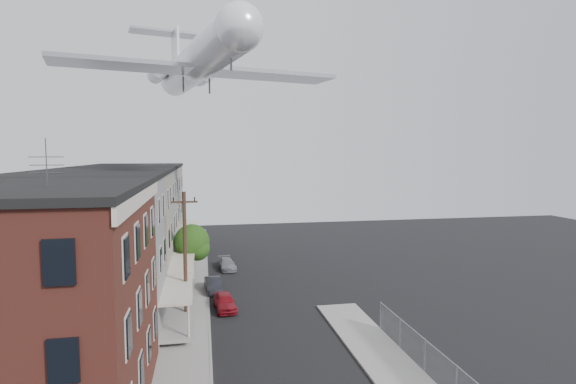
% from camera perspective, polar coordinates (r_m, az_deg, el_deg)
% --- Properties ---
extents(sidewalk_left, '(3.00, 62.00, 0.12)m').
position_cam_1_polar(sidewalk_left, '(38.76, -12.32, -12.48)').
color(sidewalk_left, gray).
rests_on(sidewalk_left, ground).
extents(curb_left, '(0.15, 62.00, 0.14)m').
position_cam_1_polar(curb_left, '(38.74, -10.12, -12.44)').
color(curb_left, gray).
rests_on(curb_left, ground).
extents(corner_building, '(10.31, 12.30, 12.15)m').
position_cam_1_polar(corner_building, '(22.35, -31.11, -12.48)').
color(corner_building, black).
rests_on(corner_building, ground).
extents(row_house_a, '(11.98, 7.00, 10.30)m').
position_cam_1_polar(row_house_a, '(31.14, -24.94, -7.50)').
color(row_house_a, slate).
rests_on(row_house_a, ground).
extents(row_house_b, '(11.98, 7.00, 10.30)m').
position_cam_1_polar(row_house_b, '(37.83, -22.35, -5.27)').
color(row_house_b, '#706858').
rests_on(row_house_b, ground).
extents(row_house_c, '(11.98, 7.00, 10.30)m').
position_cam_1_polar(row_house_c, '(44.62, -20.55, -3.71)').
color(row_house_c, slate).
rests_on(row_house_c, ground).
extents(row_house_d, '(11.98, 7.00, 10.30)m').
position_cam_1_polar(row_house_d, '(51.47, -19.24, -2.56)').
color(row_house_d, '#706858').
rests_on(row_house_d, ground).
extents(row_house_e, '(11.98, 7.00, 10.30)m').
position_cam_1_polar(row_house_e, '(58.35, -18.23, -1.67)').
color(row_house_e, slate).
rests_on(row_house_e, ground).
extents(chainlink_fence, '(0.06, 18.06, 1.90)m').
position_cam_1_polar(chainlink_fence, '(23.74, 20.62, -21.87)').
color(chainlink_fence, gray).
rests_on(chainlink_fence, ground).
extents(utility_pole, '(1.80, 0.26, 9.00)m').
position_cam_1_polar(utility_pole, '(31.78, -12.94, -7.76)').
color(utility_pole, black).
rests_on(utility_pole, ground).
extents(street_tree, '(3.22, 3.20, 5.20)m').
position_cam_1_polar(street_tree, '(41.72, -11.95, -6.42)').
color(street_tree, black).
rests_on(street_tree, ground).
extents(car_near, '(1.82, 3.74, 1.23)m').
position_cam_1_polar(car_near, '(34.59, -8.03, -13.61)').
color(car_near, maroon).
rests_on(car_near, ground).
extents(car_mid, '(1.54, 3.69, 1.18)m').
position_cam_1_polar(car_mid, '(38.86, -9.46, -11.57)').
color(car_mid, black).
rests_on(car_mid, ground).
extents(car_far, '(1.91, 3.86, 1.08)m').
position_cam_1_polar(car_far, '(45.90, -7.77, -9.05)').
color(car_far, gray).
rests_on(car_far, ground).
extents(airplane, '(22.13, 25.30, 7.28)m').
position_cam_1_polar(airplane, '(38.94, -11.48, 15.80)').
color(airplane, white).
rests_on(airplane, ground).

